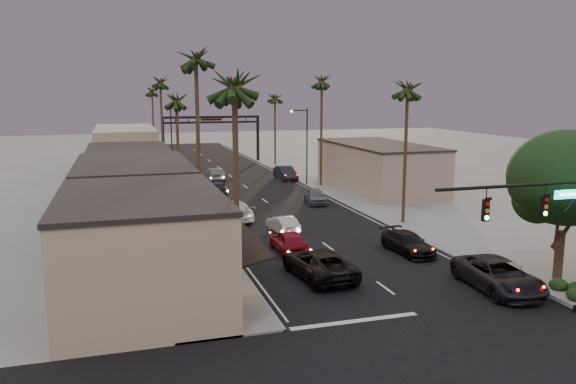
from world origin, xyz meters
TOP-DOWN VIEW (x-y plane):
  - ground at (0.00, 40.00)m, footprint 200.00×200.00m
  - road at (0.00, 45.00)m, footprint 14.00×120.00m
  - cross_street at (0.00, 0.00)m, footprint 80.00×12.00m
  - sidewalk_left at (-9.50, 52.00)m, footprint 5.00×92.00m
  - sidewalk_right at (9.50, 52.00)m, footprint 5.00×92.00m
  - storefront_near at (-13.00, 12.00)m, footprint 8.00×12.00m
  - storefront_mid at (-13.00, 26.00)m, footprint 8.00×14.00m
  - storefront_far at (-13.00, 42.00)m, footprint 8.00×16.00m
  - storefront_dist at (-13.00, 65.00)m, footprint 8.00×20.00m
  - building_right at (14.00, 40.00)m, footprint 8.00×18.00m
  - traffic_signal at (5.69, 4.00)m, footprint 8.51×0.22m
  - corner_tree at (9.48, 7.45)m, footprint 6.20×6.20m
  - planter at (8.60, 5.50)m, footprint 2.20×2.60m
  - arch at (0.00, 70.00)m, footprint 15.20×0.40m
  - streetlight_right at (6.92, 45.00)m, footprint 2.13×0.30m
  - streetlight_left at (-6.92, 58.00)m, footprint 2.13×0.30m
  - palm_la at (-8.60, 9.00)m, footprint 3.20×3.20m
  - palm_lb at (-8.60, 22.00)m, footprint 3.20×3.20m
  - palm_lc at (-8.60, 36.00)m, footprint 3.20×3.20m
  - palm_ld at (-8.60, 55.00)m, footprint 3.20×3.20m
  - palm_ra at (8.60, 24.00)m, footprint 3.20×3.20m
  - palm_rb at (8.60, 44.00)m, footprint 3.20×3.20m
  - palm_rc at (8.60, 64.00)m, footprint 3.20×3.20m
  - palm_far at (-8.30, 78.00)m, footprint 3.20×3.20m
  - oncoming_red at (-3.10, 18.33)m, footprint 1.87×4.62m
  - oncoming_pickup at (-2.95, 12.83)m, footprint 3.36×6.37m
  - oncoming_silver at (-1.92, 23.83)m, footprint 1.79×4.19m
  - oncoming_white at (-4.77, 29.33)m, footprint 2.99×6.02m
  - oncoming_dgrey at (-3.95, 42.15)m, footprint 1.99×4.43m
  - oncoming_grey_far at (-2.75, 51.59)m, footprint 2.13×4.96m
  - curbside_near at (5.80, 7.93)m, footprint 3.29×6.39m
  - curbside_black at (4.61, 15.90)m, footprint 2.32×5.02m
  - curbside_grey at (4.43, 34.19)m, footprint 2.28×4.52m
  - curbside_far at (6.01, 49.84)m, footprint 1.94×5.18m

SIDE VIEW (x-z plane):
  - ground at x=0.00m, z-range 0.00..0.00m
  - planter at x=8.60m, z-range -0.12..0.12m
  - cross_street at x=0.00m, z-range 0.00..0.01m
  - road at x=0.00m, z-range -0.01..0.01m
  - sidewalk_left at x=-9.50m, z-range 0.00..0.12m
  - sidewalk_right at x=9.50m, z-range 0.00..0.12m
  - oncoming_silver at x=-1.92m, z-range 0.00..1.34m
  - curbside_black at x=4.61m, z-range 0.00..1.42m
  - curbside_grey at x=4.43m, z-range 0.00..1.48m
  - oncoming_dgrey at x=-3.95m, z-range 0.00..1.48m
  - oncoming_red at x=-3.10m, z-range 0.00..1.57m
  - oncoming_grey_far at x=-2.75m, z-range 0.00..1.59m
  - oncoming_white at x=-4.77m, z-range 0.00..1.68m
  - curbside_far at x=6.01m, z-range 0.00..1.69m
  - oncoming_pickup at x=-2.95m, z-range 0.00..1.71m
  - curbside_near at x=5.80m, z-range 0.00..1.72m
  - storefront_far at x=-13.00m, z-range 0.00..5.00m
  - building_right at x=14.00m, z-range 0.00..5.00m
  - storefront_near at x=-13.00m, z-range 0.00..5.50m
  - storefront_mid at x=-13.00m, z-range 0.00..5.50m
  - storefront_dist at x=-13.00m, z-range 0.00..6.00m
  - traffic_signal at x=5.69m, z-range 1.18..8.98m
  - streetlight_right at x=6.92m, z-range 0.83..9.83m
  - streetlight_left at x=-6.92m, z-range 0.83..9.83m
  - arch at x=0.00m, z-range 1.90..9.17m
  - corner_tree at x=9.48m, z-range 1.58..10.38m
  - palm_lc at x=-8.60m, z-range 4.37..16.57m
  - palm_rc at x=8.60m, z-range 4.37..16.57m
  - palm_la at x=-8.60m, z-range 4.84..18.04m
  - palm_ra at x=8.60m, z-range 4.84..18.04m
  - palm_far at x=-8.30m, z-range 4.84..18.04m
  - palm_ld at x=-8.60m, z-range 5.32..19.52m
  - palm_rb at x=8.60m, z-range 5.32..19.52m
  - palm_lb at x=-8.60m, z-range 5.79..20.99m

